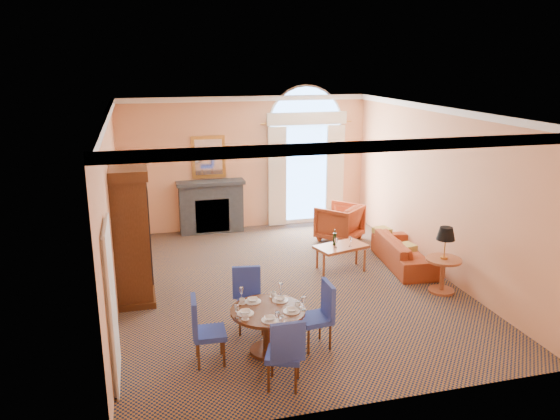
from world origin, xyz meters
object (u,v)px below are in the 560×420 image
object	(u,v)px
armchair	(339,222)
sofa	(404,252)
coffee_table	(341,248)
side_table	(444,253)
armoire	(131,235)
dining_table	(268,320)

from	to	relation	value
armchair	sofa	bearing A→B (deg)	69.23
sofa	coffee_table	world-z (taller)	coffee_table
sofa	side_table	world-z (taller)	side_table
sofa	armchair	size ratio (longest dim) A/B	2.14
armchair	side_table	xyz separation A→B (m)	(0.74, -3.22, 0.32)
armoire	sofa	world-z (taller)	armoire
sofa	armoire	bearing A→B (deg)	98.03
coffee_table	side_table	xyz separation A→B (m)	(1.38, -1.46, 0.27)
armoire	dining_table	world-z (taller)	armoire
dining_table	coffee_table	world-z (taller)	dining_table
dining_table	coffee_table	size ratio (longest dim) A/B	0.96
sofa	armchair	xyz separation A→B (m)	(-0.69, 1.86, 0.13)
dining_table	armchair	world-z (taller)	dining_table
dining_table	armchair	bearing A→B (deg)	58.27
coffee_table	side_table	bearing A→B (deg)	-61.90
side_table	armoire	bearing A→B (deg)	167.42
side_table	dining_table	bearing A→B (deg)	-160.38
armoire	sofa	distance (m)	5.34
armoire	side_table	bearing A→B (deg)	-12.58
armoire	side_table	world-z (taller)	armoire
sofa	coffee_table	bearing A→B (deg)	92.04
sofa	side_table	xyz separation A→B (m)	(0.05, -1.36, 0.45)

